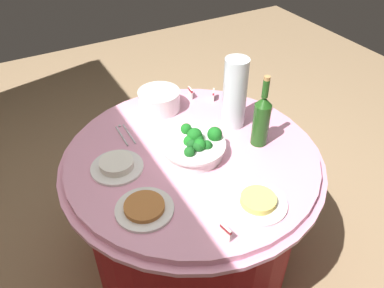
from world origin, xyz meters
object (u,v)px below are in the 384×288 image
broccoli_bowl (195,146)px  serving_tongs (125,134)px  label_placard_mid (226,232)px  food_plate_rice (117,165)px  food_plate_peanuts (144,208)px  wine_bottle (261,119)px  label_placard_front (190,92)px  label_placard_rear (213,94)px  food_plate_noodles (258,202)px  decorative_fruit_vase (235,97)px  plate_stack (159,100)px

broccoli_bowl → serving_tongs: 0.35m
label_placard_mid → food_plate_rice: bearing=21.3°
food_plate_rice → food_plate_peanuts: size_ratio=1.00×
broccoli_bowl → wine_bottle: 0.31m
broccoli_bowl → serving_tongs: (0.28, 0.22, -0.04)m
serving_tongs → label_placard_front: 0.45m
food_plate_rice → label_placard_rear: bearing=-67.0°
food_plate_noodles → food_plate_peanuts: food_plate_noodles is taller
wine_bottle → food_plate_rice: size_ratio=1.53×
food_plate_noodles → decorative_fruit_vase: bearing=-23.3°
food_plate_peanuts → label_placard_rear: size_ratio=4.00×
wine_bottle → food_plate_rice: 0.65m
label_placard_front → label_placard_rear: 0.12m
label_placard_front → serving_tongs: bearing=108.5°
food_plate_peanuts → broccoli_bowl: bearing=-59.0°
wine_bottle → label_placard_rear: bearing=-1.8°
broccoli_bowl → decorative_fruit_vase: 0.31m
wine_bottle → food_plate_peanuts: 0.63m
plate_stack → label_placard_rear: plate_stack is taller
wine_bottle → food_plate_noodles: wine_bottle is taller
serving_tongs → label_placard_mid: (-0.72, -0.09, 0.03)m
decorative_fruit_vase → label_placard_rear: (0.23, -0.04, -0.12)m
decorative_fruit_vase → food_plate_noodles: bearing=156.7°
broccoli_bowl → food_plate_peanuts: size_ratio=1.27×
food_plate_noodles → label_placard_rear: 0.75m
broccoli_bowl → food_plate_noodles: (-0.37, -0.06, -0.03)m
label_placard_mid → decorative_fruit_vase: bearing=-35.8°
label_placard_rear → broccoli_bowl: bearing=138.4°
serving_tongs → decorative_fruit_vase: bearing=-109.3°
food_plate_rice → label_placard_rear: label_placard_rear is taller
decorative_fruit_vase → label_placard_front: 0.34m
broccoli_bowl → food_plate_noodles: 0.38m
decorative_fruit_vase → food_plate_rice: bearing=93.2°
label_placard_front → food_plate_noodles: bearing=169.5°
serving_tongs → food_plate_rice: size_ratio=0.76×
plate_stack → wine_bottle: 0.55m
wine_bottle → label_placard_rear: wine_bottle is taller
food_plate_noodles → label_placard_front: 0.81m
food_plate_rice → label_placard_rear: (0.27, -0.63, 0.01)m
broccoli_bowl → label_placard_rear: broccoli_bowl is taller
decorative_fruit_vase → food_plate_peanuts: decorative_fruit_vase is taller
plate_stack → food_plate_noodles: 0.77m
food_plate_noodles → food_plate_rice: (0.45, 0.39, 0.00)m
serving_tongs → food_plate_peanuts: food_plate_peanuts is taller
serving_tongs → label_placard_front: size_ratio=3.03×
serving_tongs → label_placard_front: bearing=-71.5°
serving_tongs → label_placard_rear: (0.06, -0.52, 0.03)m
decorative_fruit_vase → label_placard_front: bearing=10.9°
food_plate_noodles → food_plate_peanuts: size_ratio=1.00×
broccoli_bowl → food_plate_peanuts: 0.38m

